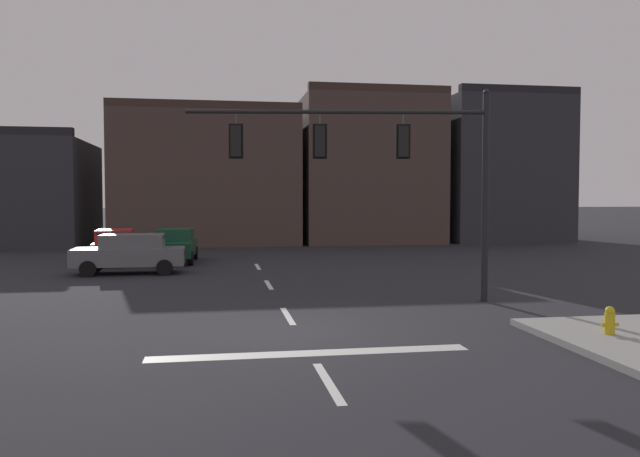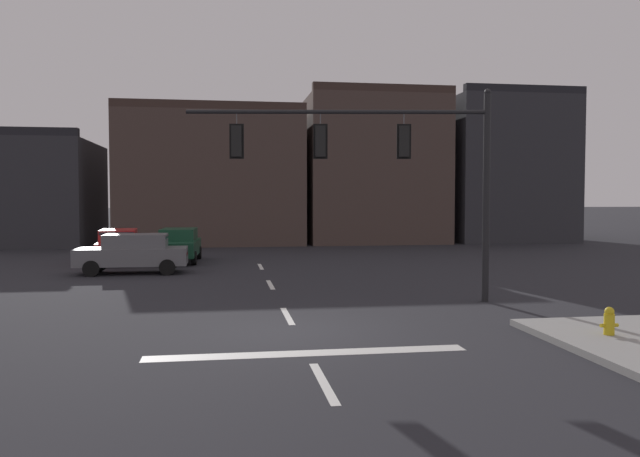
# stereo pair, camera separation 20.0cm
# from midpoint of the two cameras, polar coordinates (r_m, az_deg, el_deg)

# --- Properties ---
(ground_plane) EXTENTS (400.00, 400.00, 0.00)m
(ground_plane) POSITION_cam_midpoint_polar(r_m,az_deg,el_deg) (14.58, -2.45, -9.38)
(ground_plane) COLOR #232328
(stop_bar_paint) EXTENTS (6.40, 0.50, 0.01)m
(stop_bar_paint) POSITION_cam_midpoint_polar(r_m,az_deg,el_deg) (12.65, -1.33, -11.24)
(stop_bar_paint) COLOR silver
(stop_bar_paint) RESTS_ON ground
(lane_centreline) EXTENTS (0.16, 26.40, 0.01)m
(lane_centreline) POSITION_cam_midpoint_polar(r_m,az_deg,el_deg) (16.53, -3.30, -7.92)
(lane_centreline) COLOR silver
(lane_centreline) RESTS_ON ground
(signal_mast_near_side) EXTENTS (8.82, 1.41, 6.27)m
(signal_mast_near_side) POSITION_cam_midpoint_polar(r_m,az_deg,el_deg) (18.65, 5.52, 6.55)
(signal_mast_near_side) COLOR black
(signal_mast_near_side) RESTS_ON ground
(car_lot_nearside) EXTENTS (2.21, 4.57, 1.61)m
(car_lot_nearside) POSITION_cam_midpoint_polar(r_m,az_deg,el_deg) (31.13, -18.27, -1.46)
(car_lot_nearside) COLOR #A81E1E
(car_lot_nearside) RESTS_ON ground
(car_lot_middle) EXTENTS (2.06, 4.51, 1.61)m
(car_lot_middle) POSITION_cam_midpoint_polar(r_m,az_deg,el_deg) (30.97, -13.18, -1.41)
(car_lot_middle) COLOR #143D28
(car_lot_middle) RESTS_ON ground
(car_lot_farside) EXTENTS (4.48, 1.97, 1.61)m
(car_lot_farside) POSITION_cam_midpoint_polar(r_m,az_deg,el_deg) (26.72, -17.05, -2.11)
(car_lot_farside) COLOR slate
(car_lot_farside) RESTS_ON ground
(fire_hydrant) EXTENTS (0.40, 0.30, 0.75)m
(fire_hydrant) POSITION_cam_midpoint_polar(r_m,az_deg,el_deg) (14.95, 24.43, -8.04)
(fire_hydrant) COLOR gold
(fire_hydrant) RESTS_ON ground
(building_row) EXTENTS (41.07, 13.93, 10.66)m
(building_row) POSITION_cam_midpoint_polar(r_m,az_deg,el_deg) (46.39, -1.70, 4.62)
(building_row) COLOR #2D2D33
(building_row) RESTS_ON ground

